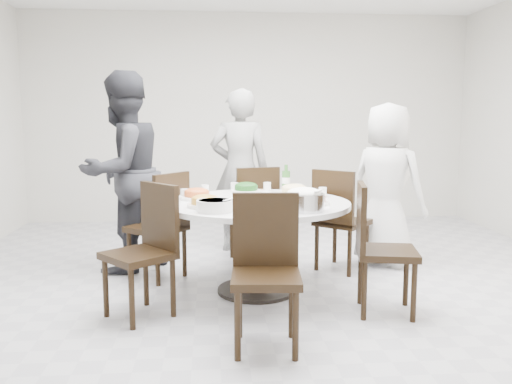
{
  "coord_description": "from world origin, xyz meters",
  "views": [
    {
      "loc": [
        -0.55,
        -4.42,
        1.43
      ],
      "look_at": [
        -0.18,
        -0.1,
        0.82
      ],
      "focal_mm": 38.0,
      "sensor_mm": 36.0,
      "label": 1
    }
  ],
  "objects": [
    {
      "name": "chair_ne",
      "position": [
        0.68,
        0.44,
        0.47
      ],
      "size": [
        0.59,
        0.59,
        0.95
      ],
      "primitive_type": "cube",
      "rotation": [
        0.0,
        0.0,
        2.4
      ],
      "color": "black",
      "rests_on": "floor"
    },
    {
      "name": "beverage_bottle",
      "position": [
        0.13,
        0.36,
        0.87
      ],
      "size": [
        0.07,
        0.07,
        0.25
      ],
      "primitive_type": "cylinder",
      "color": "#30692A",
      "rests_on": "dining_table"
    },
    {
      "name": "chair_n",
      "position": [
        -0.13,
        0.82,
        0.47
      ],
      "size": [
        0.5,
        0.5,
        0.95
      ],
      "primitive_type": "cube",
      "rotation": [
        0.0,
        0.0,
        3.35
      ],
      "color": "black",
      "rests_on": "floor"
    },
    {
      "name": "dish_tofu",
      "position": [
        -0.59,
        -0.38,
        0.78
      ],
      "size": [
        0.27,
        0.27,
        0.07
      ],
      "primitive_type": "cylinder",
      "color": "white",
      "rests_on": "dining_table"
    },
    {
      "name": "floor",
      "position": [
        0.0,
        0.0,
        0.0
      ],
      "size": [
        6.0,
        6.0,
        0.01
      ],
      "primitive_type": "cube",
      "color": "#B3B2B7",
      "rests_on": "ground"
    },
    {
      "name": "diner_left",
      "position": [
        -1.35,
        0.61,
        0.92
      ],
      "size": [
        1.1,
        1.13,
        1.84
      ],
      "primitive_type": "imported",
      "rotation": [
        0.0,
        0.0,
        4.04
      ],
      "color": "black",
      "rests_on": "floor"
    },
    {
      "name": "dish_orange",
      "position": [
        -0.66,
        0.01,
        0.79
      ],
      "size": [
        0.26,
        0.26,
        0.07
      ],
      "primitive_type": "cylinder",
      "color": "white",
      "rests_on": "dining_table"
    },
    {
      "name": "chopsticks",
      "position": [
        -0.19,
        0.5,
        0.76
      ],
      "size": [
        0.24,
        0.04,
        0.01
      ],
      "primitive_type": null,
      "color": "tan",
      "rests_on": "dining_table"
    },
    {
      "name": "dish_greens",
      "position": [
        -0.23,
        0.36,
        0.78
      ],
      "size": [
        0.26,
        0.26,
        0.07
      ],
      "primitive_type": "cylinder",
      "color": "white",
      "rests_on": "dining_table"
    },
    {
      "name": "chair_sw",
      "position": [
        -1.06,
        -0.63,
        0.47
      ],
      "size": [
        0.59,
        0.59,
        0.95
      ],
      "primitive_type": "cube",
      "rotation": [
        0.0,
        0.0,
        5.42
      ],
      "color": "black",
      "rests_on": "floor"
    },
    {
      "name": "tea_cups",
      "position": [
        -0.18,
        0.48,
        0.79
      ],
      "size": [
        0.07,
        0.07,
        0.08
      ],
      "primitive_type": "cylinder",
      "color": "white",
      "rests_on": "dining_table"
    },
    {
      "name": "chair_s",
      "position": [
        -0.21,
        -1.24,
        0.47
      ],
      "size": [
        0.45,
        0.45,
        0.95
      ],
      "primitive_type": "cube",
      "rotation": [
        0.0,
        0.0,
        6.2
      ],
      "color": "black",
      "rests_on": "floor"
    },
    {
      "name": "diner_middle",
      "position": [
        -0.23,
        1.29,
        0.86
      ],
      "size": [
        0.65,
        0.45,
        1.71
      ],
      "primitive_type": "imported",
      "rotation": [
        0.0,
        0.0,
        3.08
      ],
      "color": "black",
      "rests_on": "floor"
    },
    {
      "name": "soup_bowl",
      "position": [
        -0.51,
        -0.57,
        0.79
      ],
      "size": [
        0.27,
        0.27,
        0.08
      ],
      "primitive_type": "cylinder",
      "color": "white",
      "rests_on": "dining_table"
    },
    {
      "name": "chair_se",
      "position": [
        0.72,
        -0.7,
        0.47
      ],
      "size": [
        0.49,
        0.49,
        0.95
      ],
      "primitive_type": "cube",
      "rotation": [
        0.0,
        0.0,
        7.66
      ],
      "color": "black",
      "rests_on": "floor"
    },
    {
      "name": "dish_redbrown",
      "position": [
        0.24,
        -0.33,
        0.78
      ],
      "size": [
        0.28,
        0.28,
        0.07
      ],
      "primitive_type": "cylinder",
      "color": "white",
      "rests_on": "dining_table"
    },
    {
      "name": "wall_back",
      "position": [
        0.0,
        3.0,
        1.4
      ],
      "size": [
        6.0,
        0.01,
        2.8
      ],
      "primitive_type": "cube",
      "color": "beige",
      "rests_on": "ground"
    },
    {
      "name": "diner_right",
      "position": [
        1.13,
        0.58,
        0.78
      ],
      "size": [
        0.89,
        0.89,
        1.56
      ],
      "primitive_type": "imported",
      "rotation": [
        0.0,
        0.0,
        2.36
      ],
      "color": "silver",
      "rests_on": "floor"
    },
    {
      "name": "chair_nw",
      "position": [
        -1.02,
        0.31,
        0.47
      ],
      "size": [
        0.59,
        0.59,
        0.95
      ],
      "primitive_type": "cube",
      "rotation": [
        0.0,
        0.0,
        4.04
      ],
      "color": "black",
      "rests_on": "floor"
    },
    {
      "name": "dining_table",
      "position": [
        -0.18,
        -0.15,
        0.38
      ],
      "size": [
        1.5,
        1.5,
        0.75
      ],
      "primitive_type": "cylinder",
      "color": "white",
      "rests_on": "floor"
    },
    {
      "name": "wall_front",
      "position": [
        0.0,
        -3.0,
        1.4
      ],
      "size": [
        6.0,
        0.01,
        2.8
      ],
      "primitive_type": "cube",
      "color": "beige",
      "rests_on": "ground"
    },
    {
      "name": "dish_pale",
      "position": [
        0.18,
        0.18,
        0.79
      ],
      "size": [
        0.28,
        0.28,
        0.08
      ],
      "primitive_type": "cylinder",
      "color": "white",
      "rests_on": "dining_table"
    },
    {
      "name": "rice_bowl",
      "position": [
        0.13,
        -0.59,
        0.81
      ],
      "size": [
        0.29,
        0.29,
        0.13
      ],
      "primitive_type": "cylinder",
      "color": "silver",
      "rests_on": "dining_table"
    }
  ]
}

